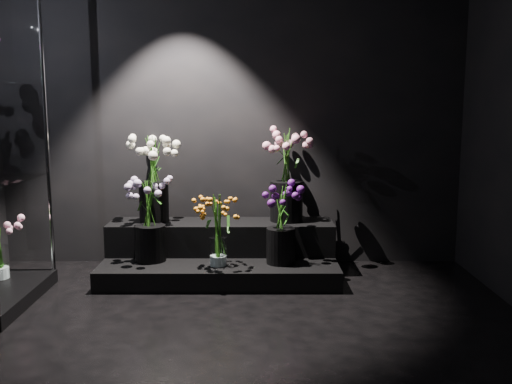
{
  "coord_description": "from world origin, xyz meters",
  "views": [
    {
      "loc": [
        0.2,
        -2.95,
        1.41
      ],
      "look_at": [
        0.21,
        1.2,
        0.75
      ],
      "focal_mm": 40.0,
      "sensor_mm": 36.0,
      "label": 1
    }
  ],
  "objects": [
    {
      "name": "bouquet_purple",
      "position": [
        0.41,
        1.39,
        0.5
      ],
      "size": [
        0.4,
        0.4,
        0.62
      ],
      "rotation": [
        0.0,
        0.0,
        0.43
      ],
      "color": "black",
      "rests_on": "display_riser"
    },
    {
      "name": "bouquet_pink_roses",
      "position": [
        0.47,
        1.78,
        0.84
      ],
      "size": [
        0.38,
        0.38,
        0.78
      ],
      "rotation": [
        0.0,
        0.0,
        0.07
      ],
      "color": "black",
      "rests_on": "display_riser"
    },
    {
      "name": "display_riser",
      "position": [
        -0.08,
        1.63,
        0.17
      ],
      "size": [
        1.88,
        0.83,
        0.42
      ],
      "color": "black",
      "rests_on": "floor"
    },
    {
      "name": "wall_front",
      "position": [
        0.0,
        -2.0,
        1.4
      ],
      "size": [
        4.0,
        0.0,
        4.0
      ],
      "primitive_type": "plane",
      "rotation": [
        -1.57,
        0.0,
        0.0
      ],
      "color": "black",
      "rests_on": "floor"
    },
    {
      "name": "wall_back",
      "position": [
        0.0,
        2.0,
        1.4
      ],
      "size": [
        4.0,
        0.0,
        4.0
      ],
      "primitive_type": "plane",
      "rotation": [
        1.57,
        0.0,
        0.0
      ],
      "color": "black",
      "rests_on": "floor"
    },
    {
      "name": "floor",
      "position": [
        0.0,
        0.0,
        0.0
      ],
      "size": [
        4.0,
        4.0,
        0.0
      ],
      "primitive_type": "plane",
      "color": "black",
      "rests_on": "ground"
    },
    {
      "name": "bouquet_lilac",
      "position": [
        -0.63,
        1.47,
        0.53
      ],
      "size": [
        0.42,
        0.42,
        0.65
      ],
      "rotation": [
        0.0,
        0.0,
        0.14
      ],
      "color": "black",
      "rests_on": "display_riser"
    },
    {
      "name": "bouquet_orange_bells",
      "position": [
        -0.08,
        1.32,
        0.44
      ],
      "size": [
        0.28,
        0.28,
        0.54
      ],
      "rotation": [
        0.0,
        0.0,
        -0.03
      ],
      "color": "white",
      "rests_on": "display_riser"
    },
    {
      "name": "bouquet_cream_roses",
      "position": [
        -0.64,
        1.75,
        0.85
      ],
      "size": [
        0.53,
        0.53,
        0.72
      ],
      "rotation": [
        0.0,
        0.0,
        0.34
      ],
      "color": "black",
      "rests_on": "display_riser"
    }
  ]
}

